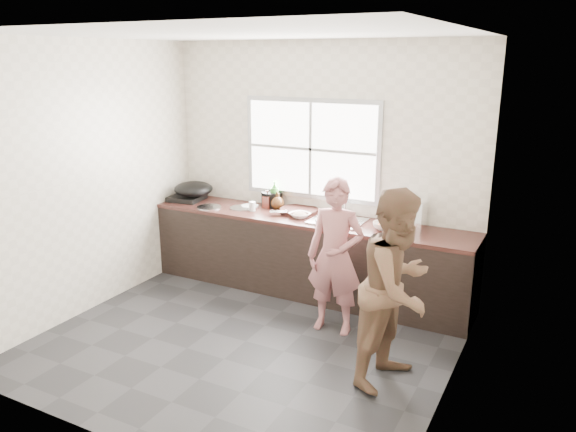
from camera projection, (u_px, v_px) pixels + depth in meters
The scene contains 30 objects.
floor at pixel (246, 342), 5.16m from camera, with size 3.60×3.20×0.01m, color #252528.
ceiling at pixel (239, 33), 4.42m from camera, with size 3.60×3.20×0.01m, color silver.
wall_back at pixel (320, 168), 6.16m from camera, with size 3.60×0.01×2.70m, color beige.
wall_left at pixel (89, 179), 5.60m from camera, with size 0.01×3.20×2.70m, color beige.
wall_right at pixel (458, 228), 3.99m from camera, with size 0.01×3.20×2.70m, color beige.
wall_front at pixel (102, 256), 3.43m from camera, with size 3.60×0.01×2.70m, color silver.
cabinet at pixel (307, 257), 6.15m from camera, with size 3.60×0.62×0.82m, color black.
countertop at pixel (307, 219), 6.03m from camera, with size 3.60×0.64×0.04m, color #351A15.
sink at pixel (337, 221), 5.87m from camera, with size 0.55×0.45×0.02m, color silver.
faucet at pixel (345, 203), 6.00m from camera, with size 0.02×0.02×0.30m, color silver.
window_frame at pixel (312, 149), 6.14m from camera, with size 1.60×0.05×1.10m, color #9EA0A5.
window_glazing at pixel (311, 149), 6.12m from camera, with size 1.50×0.01×1.00m, color white.
woman at pixel (335, 262), 5.21m from camera, with size 0.50×0.33×1.38m, color #AA6667.
person_side at pixel (398, 288), 4.36m from camera, with size 0.77×0.60×1.59m, color brown.
cutting_board at pixel (299, 210), 6.21m from camera, with size 0.43×0.43×0.04m, color black.
cleaver at pixel (279, 212), 6.09m from camera, with size 0.18×0.09×0.01m, color #AFB0B6.
bowl_mince at pixel (300, 215), 6.01m from camera, with size 0.21×0.21×0.05m, color white.
bowl_crabs at pixel (384, 226), 5.61m from camera, with size 0.18×0.18×0.06m, color silver.
bowl_held at pixel (323, 221), 5.77m from camera, with size 0.22×0.22×0.07m, color white.
black_pot at pixel (272, 199), 6.45m from camera, with size 0.23×0.23×0.17m, color black.
plate_food at pixel (250, 206), 6.45m from camera, with size 0.20×0.20×0.02m, color silver.
bottle_green at pixel (275, 194), 6.42m from camera, with size 0.12×0.12×0.31m, color #337F29.
bottle_brown_tall at pixel (267, 200), 6.39m from camera, with size 0.08×0.09×0.19m, color #511D14.
bottle_brown_short at pixel (277, 201), 6.35m from camera, with size 0.14×0.14×0.18m, color #422610.
glass_jar at pixel (252, 206), 6.27m from camera, with size 0.07×0.07×0.10m, color silver.
burner at pixel (187, 198), 6.74m from camera, with size 0.37×0.37×0.06m, color black.
wok at pixel (194, 189), 6.67m from camera, with size 0.46×0.46×0.17m, color black.
dish_rack at pixel (405, 213), 5.64m from camera, with size 0.39×0.28×0.30m, color white.
pot_lid_left at pixel (209, 207), 6.41m from camera, with size 0.28×0.28×0.01m, color silver.
pot_lid_right at pixel (241, 208), 6.37m from camera, with size 0.26×0.26×0.01m, color silver.
Camera 1 is at (2.50, -3.94, 2.53)m, focal length 35.00 mm.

